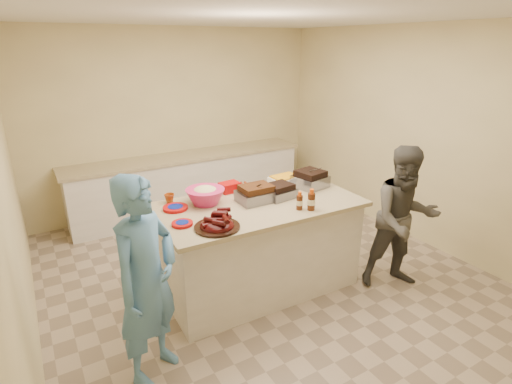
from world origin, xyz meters
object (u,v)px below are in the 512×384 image
mustard_bottle (242,201)px  guest_blue (157,370)px  rib_platter (217,228)px  plastic_cup (170,203)px  coleslaw_bowl (206,204)px  guest_gray (395,283)px  bbq_bottle_a (299,209)px  island (258,285)px  bbq_bottle_b (311,210)px  roasting_pan (310,187)px

mustard_bottle → guest_blue: bearing=-148.4°
rib_platter → plastic_cup: 0.78m
coleslaw_bowl → guest_blue: size_ratio=0.23×
plastic_cup → guest_gray: (2.08, -1.17, -0.97)m
bbq_bottle_a → coleslaw_bowl: bearing=140.4°
mustard_bottle → guest_blue: (-1.19, -0.74, -0.97)m
plastic_cup → guest_blue: bearing=-117.5°
island → bbq_bottle_a: size_ratio=11.36×
island → rib_platter: (-0.61, -0.32, 0.97)m
coleslaw_bowl → plastic_cup: (-0.30, 0.20, 0.00)m
coleslaw_bowl → plastic_cup: size_ratio=3.82×
bbq_bottle_b → plastic_cup: bbq_bottle_b is taller
roasting_pan → mustard_bottle: size_ratio=3.02×
coleslaw_bowl → bbq_bottle_b: 1.04m
island → rib_platter: bearing=-150.9°
bbq_bottle_a → mustard_bottle: (-0.37, 0.47, 0.00)m
coleslaw_bowl → plastic_cup: bearing=145.9°
plastic_cup → guest_gray: plastic_cup is taller
bbq_bottle_b → mustard_bottle: 0.71m
coleslaw_bowl → mustard_bottle: size_ratio=3.65×
rib_platter → coleslaw_bowl: 0.58m
rib_platter → guest_gray: 2.19m
mustard_bottle → coleslaw_bowl: bearing=160.0°
plastic_cup → guest_blue: size_ratio=0.06×
island → guest_gray: island is taller
mustard_bottle → guest_blue: mustard_bottle is taller
bbq_bottle_a → bbq_bottle_b: bbq_bottle_b is taller
guest_blue → guest_gray: 2.63m
bbq_bottle_a → guest_gray: bbq_bottle_a is taller
island → bbq_bottle_b: (0.34, -0.41, 0.97)m
plastic_cup → bbq_bottle_b: bearing=-37.9°
coleslaw_bowl → bbq_bottle_b: coleslaw_bowl is taller
rib_platter → guest_blue: size_ratio=0.24×
guest_gray → bbq_bottle_a: bearing=-175.7°
roasting_pan → plastic_cup: (-1.50, 0.33, 0.00)m
island → mustard_bottle: bearing=136.2°
guest_blue → guest_gray: size_ratio=1.08×
rib_platter → bbq_bottle_b: bearing=-5.6°
mustard_bottle → plastic_cup: mustard_bottle is taller
guest_blue → mustard_bottle: bearing=-3.8°
rib_platter → coleslaw_bowl: bearing=76.0°
rib_platter → mustard_bottle: 0.65m
roasting_pan → mustard_bottle: bearing=169.3°
island → bbq_bottle_a: bearing=-52.4°
bbq_bottle_b → guest_blue: bbq_bottle_b is taller
mustard_bottle → guest_blue: size_ratio=0.06×
coleslaw_bowl → roasting_pan: bearing=-5.9°
island → bbq_bottle_b: size_ratio=9.64×
roasting_pan → bbq_bottle_a: (-0.49, -0.47, 0.00)m
rib_platter → guest_gray: rib_platter is taller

